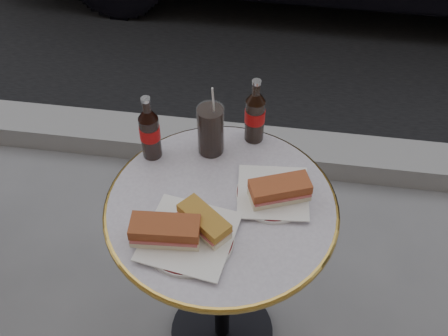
# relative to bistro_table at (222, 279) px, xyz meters

# --- Properties ---
(ground) EXTENTS (80.00, 80.00, 0.00)m
(ground) POSITION_rel_bistro_table_xyz_m (0.00, 0.00, -0.37)
(ground) COLOR slate
(ground) RESTS_ON ground
(curb) EXTENTS (40.00, 0.20, 0.12)m
(curb) POSITION_rel_bistro_table_xyz_m (0.00, 0.90, -0.32)
(curb) COLOR gray
(curb) RESTS_ON ground
(bistro_table) EXTENTS (0.62, 0.62, 0.73)m
(bistro_table) POSITION_rel_bistro_table_xyz_m (0.00, 0.00, 0.00)
(bistro_table) COLOR #BAB2C4
(bistro_table) RESTS_ON ground
(plate_left) EXTENTS (0.29, 0.29, 0.01)m
(plate_left) POSITION_rel_bistro_table_xyz_m (-0.06, -0.12, 0.37)
(plate_left) COLOR silver
(plate_left) RESTS_ON bistro_table
(plate_right) EXTENTS (0.21, 0.21, 0.01)m
(plate_right) POSITION_rel_bistro_table_xyz_m (0.13, 0.05, 0.37)
(plate_right) COLOR white
(plate_right) RESTS_ON bistro_table
(sandwich_left_a) EXTENTS (0.17, 0.09, 0.06)m
(sandwich_left_a) POSITION_rel_bistro_table_xyz_m (-0.12, -0.14, 0.41)
(sandwich_left_a) COLOR brown
(sandwich_left_a) RESTS_ON plate_left
(sandwich_left_b) EXTENTS (0.15, 0.14, 0.05)m
(sandwich_left_b) POSITION_rel_bistro_table_xyz_m (-0.03, -0.09, 0.40)
(sandwich_left_b) COLOR #AE782C
(sandwich_left_b) RESTS_ON plate_left
(sandwich_right) EXTENTS (0.17, 0.12, 0.05)m
(sandwich_right) POSITION_rel_bistro_table_xyz_m (0.15, 0.04, 0.40)
(sandwich_right) COLOR #9E4928
(sandwich_right) RESTS_ON plate_right
(cola_bottle_left) EXTENTS (0.07, 0.07, 0.21)m
(cola_bottle_left) POSITION_rel_bistro_table_xyz_m (-0.22, 0.16, 0.47)
(cola_bottle_left) COLOR black
(cola_bottle_left) RESTS_ON bistro_table
(cola_bottle_right) EXTENTS (0.08, 0.08, 0.21)m
(cola_bottle_right) POSITION_rel_bistro_table_xyz_m (0.06, 0.26, 0.47)
(cola_bottle_right) COLOR black
(cola_bottle_right) RESTS_ON bistro_table
(cola_glass) EXTENTS (0.08, 0.08, 0.16)m
(cola_glass) POSITION_rel_bistro_table_xyz_m (-0.06, 0.20, 0.44)
(cola_glass) COLOR black
(cola_glass) RESTS_ON bistro_table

